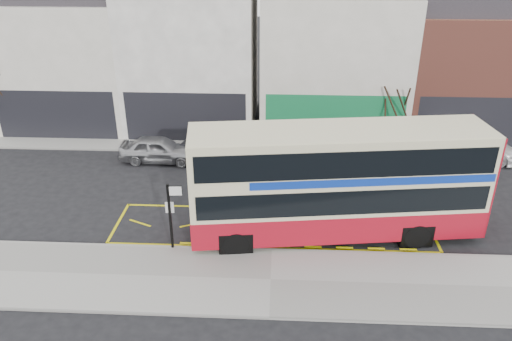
# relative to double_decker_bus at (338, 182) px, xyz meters

# --- Properties ---
(ground) EXTENTS (120.00, 120.00, 0.00)m
(ground) POSITION_rel_double_decker_bus_xyz_m (-2.69, -1.18, -2.55)
(ground) COLOR black
(ground) RESTS_ON ground
(pavement) EXTENTS (40.00, 4.00, 0.15)m
(pavement) POSITION_rel_double_decker_bus_xyz_m (-2.69, -3.48, -2.48)
(pavement) COLOR gray
(pavement) RESTS_ON ground
(kerb) EXTENTS (40.00, 0.15, 0.15)m
(kerb) POSITION_rel_double_decker_bus_xyz_m (-2.69, -1.55, -2.48)
(kerb) COLOR gray
(kerb) RESTS_ON ground
(far_pavement) EXTENTS (50.00, 3.00, 0.15)m
(far_pavement) POSITION_rel_double_decker_bus_xyz_m (-2.69, 9.82, -2.48)
(far_pavement) COLOR gray
(far_pavement) RESTS_ON ground
(road_markings) EXTENTS (14.00, 3.40, 0.01)m
(road_markings) POSITION_rel_double_decker_bus_xyz_m (-2.69, 0.42, -2.55)
(road_markings) COLOR #D5C90B
(road_markings) RESTS_ON ground
(terrace_far_left) EXTENTS (8.00, 8.01, 10.80)m
(terrace_far_left) POSITION_rel_double_decker_bus_xyz_m (-16.19, 13.81, 2.27)
(terrace_far_left) COLOR silver
(terrace_far_left) RESTS_ON ground
(terrace_left) EXTENTS (8.00, 8.01, 11.80)m
(terrace_left) POSITION_rel_double_decker_bus_xyz_m (-8.19, 13.81, 2.77)
(terrace_left) COLOR white
(terrace_left) RESTS_ON ground
(terrace_green_shop) EXTENTS (9.00, 8.01, 11.30)m
(terrace_green_shop) POSITION_rel_double_decker_bus_xyz_m (0.81, 13.81, 2.52)
(terrace_green_shop) COLOR silver
(terrace_green_shop) RESTS_ON ground
(terrace_right) EXTENTS (9.00, 8.01, 10.30)m
(terrace_right) POSITION_rel_double_decker_bus_xyz_m (9.81, 13.81, 2.02)
(terrace_right) COLOR #994C3D
(terrace_right) RESTS_ON ground
(double_decker_bus) EXTENTS (12.41, 4.33, 4.86)m
(double_decker_bus) POSITION_rel_double_decker_bus_xyz_m (0.00, 0.00, 0.00)
(double_decker_bus) COLOR beige
(double_decker_bus) RESTS_ON ground
(bus_stop_post) EXTENTS (0.73, 0.14, 2.92)m
(bus_stop_post) POSITION_rel_double_decker_bus_xyz_m (-6.72, -1.57, -0.64)
(bus_stop_post) COLOR black
(bus_stop_post) RESTS_ON pavement
(car_silver) EXTENTS (4.40, 1.87, 1.48)m
(car_silver) POSITION_rel_double_decker_bus_xyz_m (-9.27, 7.05, -1.81)
(car_silver) COLOR #A1A2A6
(car_silver) RESTS_ON ground
(car_grey) EXTENTS (4.26, 2.32, 1.33)m
(car_grey) POSITION_rel_double_decker_bus_xyz_m (-6.04, 7.54, -1.89)
(car_grey) COLOR #36383C
(car_grey) RESTS_ON ground
(car_white) EXTENTS (5.70, 3.57, 1.54)m
(car_white) POSITION_rel_double_decker_bus_xyz_m (8.38, 8.50, -1.78)
(car_white) COLOR white
(car_white) RESTS_ON ground
(street_tree_right) EXTENTS (2.30, 2.30, 4.96)m
(street_tree_right) POSITION_rel_double_decker_bus_xyz_m (4.26, 9.74, 0.82)
(street_tree_right) COLOR #322016
(street_tree_right) RESTS_ON ground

